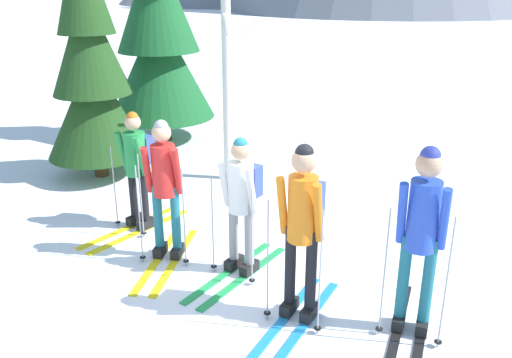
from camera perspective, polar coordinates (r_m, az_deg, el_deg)
ground_plane at (r=6.18m, az=-2.71°, el=-10.71°), size 400.00×400.00×0.00m
skier_in_green at (r=7.24m, az=-12.54°, el=1.47°), size 0.66×1.71×1.62m
skier_in_red at (r=6.34m, az=-9.71°, el=-0.63°), size 0.77×1.66×1.72m
skier_in_white at (r=5.96m, az=-1.54°, el=-2.20°), size 0.60×1.66×1.62m
skier_in_orange at (r=5.11m, az=4.97°, el=-4.66°), size 0.61×1.66×1.82m
skier_in_blue at (r=5.09m, az=17.14°, el=-5.55°), size 0.61×1.77×1.87m
pine_tree_near at (r=9.24m, az=-17.15°, el=11.19°), size 1.67×1.67×4.03m
pine_tree_mid at (r=11.17m, az=-10.44°, el=15.92°), size 2.14×2.14×5.17m
birch_tree_tall at (r=8.74m, az=-3.06°, el=10.64°), size 0.38×0.94×3.34m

